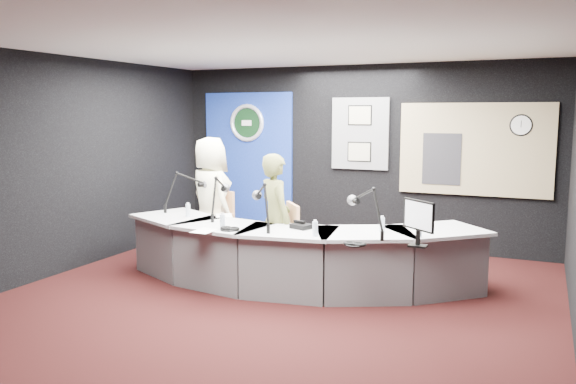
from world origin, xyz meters
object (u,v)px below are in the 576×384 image
at_px(broadcast_desk, 291,255).
at_px(person_man, 211,198).
at_px(armchair_left, 211,224).
at_px(person_woman, 276,218).
at_px(armchair_right, 276,244).

height_order(broadcast_desk, person_man, person_man).
distance_m(armchair_left, person_man, 0.37).
xyz_separation_m(armchair_left, person_woman, (1.32, -0.65, 0.29)).
bearing_deg(person_man, armchair_right, -176.22).
relative_size(armchair_left, armchair_right, 1.08).
height_order(person_man, person_woman, person_man).
height_order(broadcast_desk, person_woman, person_woman).
bearing_deg(broadcast_desk, armchair_left, 154.50).
height_order(armchair_left, person_woman, person_woman).
height_order(armchair_left, person_man, person_man).
relative_size(armchair_right, person_man, 0.54).
relative_size(armchair_left, person_man, 0.58).
xyz_separation_m(broadcast_desk, armchair_right, (-0.25, 0.10, 0.09)).
height_order(broadcast_desk, armchair_left, armchair_left).
bearing_deg(person_man, armchair_left, -0.00).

